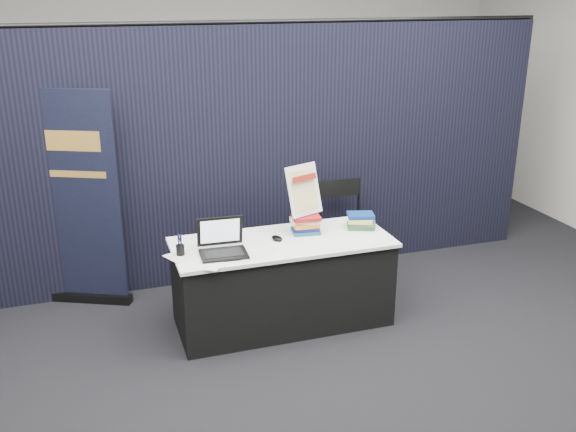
# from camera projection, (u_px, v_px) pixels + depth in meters

# --- Properties ---
(floor) EXTENTS (8.00, 8.00, 0.00)m
(floor) POSITION_uv_depth(u_px,v_px,m) (304.00, 354.00, 5.01)
(floor) COLOR black
(floor) RESTS_ON ground
(wall_back) EXTENTS (8.00, 0.02, 3.50)m
(wall_back) POSITION_uv_depth(u_px,v_px,m) (198.00, 68.00, 8.00)
(wall_back) COLOR #B8B5AE
(wall_back) RESTS_ON floor
(drape_partition) EXTENTS (6.00, 0.08, 2.40)m
(drape_partition) POSITION_uv_depth(u_px,v_px,m) (248.00, 157.00, 6.04)
(drape_partition) COLOR black
(drape_partition) RESTS_ON floor
(display_table) EXTENTS (1.80, 0.75, 0.75)m
(display_table) POSITION_uv_depth(u_px,v_px,m) (283.00, 282.00, 5.38)
(display_table) COLOR black
(display_table) RESTS_ON floor
(laptop) EXTENTS (0.38, 0.31, 0.27)m
(laptop) POSITION_uv_depth(u_px,v_px,m) (222.00, 246.00, 4.98)
(laptop) COLOR black
(laptop) RESTS_ON display_table
(mouse) EXTENTS (0.10, 0.13, 0.04)m
(mouse) POSITION_uv_depth(u_px,v_px,m) (277.00, 238.00, 5.25)
(mouse) COLOR black
(mouse) RESTS_ON display_table
(brochure_left) EXTENTS (0.36, 0.32, 0.00)m
(brochure_left) POSITION_uv_depth(u_px,v_px,m) (186.00, 254.00, 4.98)
(brochure_left) COLOR silver
(brochure_left) RESTS_ON display_table
(brochure_mid) EXTENTS (0.34, 0.32, 0.00)m
(brochure_mid) POSITION_uv_depth(u_px,v_px,m) (203.00, 264.00, 4.80)
(brochure_mid) COLOR white
(brochure_mid) RESTS_ON display_table
(brochure_right) EXTENTS (0.37, 0.30, 0.00)m
(brochure_right) POSITION_uv_depth(u_px,v_px,m) (255.00, 253.00, 5.01)
(brochure_right) COLOR silver
(brochure_right) RESTS_ON display_table
(pen_cup) EXTENTS (0.08, 0.08, 0.08)m
(pen_cup) POSITION_uv_depth(u_px,v_px,m) (180.00, 250.00, 4.95)
(pen_cup) COLOR black
(pen_cup) RESTS_ON display_table
(book_stack_tall) EXTENTS (0.25, 0.21, 0.15)m
(book_stack_tall) POSITION_uv_depth(u_px,v_px,m) (305.00, 224.00, 5.40)
(book_stack_tall) COLOR #1A5362
(book_stack_tall) RESTS_ON display_table
(book_stack_short) EXTENTS (0.27, 0.24, 0.13)m
(book_stack_short) POSITION_uv_depth(u_px,v_px,m) (361.00, 221.00, 5.51)
(book_stack_short) COLOR #1C6C2F
(book_stack_short) RESTS_ON display_table
(info_sign) EXTENTS (0.34, 0.23, 0.44)m
(info_sign) POSITION_uv_depth(u_px,v_px,m) (304.00, 191.00, 5.33)
(info_sign) COLOR black
(info_sign) RESTS_ON book_stack_tall
(pullup_banner) EXTENTS (0.78, 0.43, 1.93)m
(pullup_banner) POSITION_uv_depth(u_px,v_px,m) (78.00, 212.00, 5.59)
(pullup_banner) COLOR black
(pullup_banner) RESTS_ON floor
(stacking_chair) EXTENTS (0.46, 0.46, 0.98)m
(stacking_chair) POSITION_uv_depth(u_px,v_px,m) (345.00, 228.00, 6.11)
(stacking_chair) COLOR black
(stacking_chair) RESTS_ON floor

